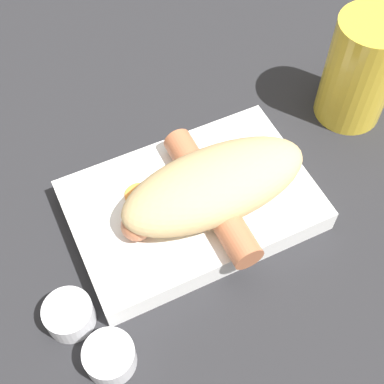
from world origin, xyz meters
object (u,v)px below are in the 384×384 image
at_px(bread_roll, 215,185).
at_px(sausage, 211,195).
at_px(condiment_cup_far, 110,358).
at_px(food_tray, 192,205).
at_px(drink_glass, 360,71).
at_px(condiment_cup_near, 70,315).

height_order(bread_roll, sausage, bread_roll).
bearing_deg(bread_roll, condiment_cup_far, 32.87).
xyz_separation_m(food_tray, bread_roll, (-0.02, 0.01, 0.04)).
bearing_deg(condiment_cup_far, food_tray, -140.30).
distance_m(bread_roll, sausage, 0.01).
height_order(food_tray, sausage, sausage).
distance_m(bread_roll, condiment_cup_far, 0.19).
xyz_separation_m(food_tray, drink_glass, (-0.23, -0.05, 0.05)).
height_order(food_tray, bread_roll, bread_roll).
distance_m(sausage, drink_glass, 0.23).
xyz_separation_m(bread_roll, drink_glass, (-0.21, -0.06, 0.01)).
distance_m(bread_roll, condiment_cup_near, 0.18).
xyz_separation_m(condiment_cup_near, condiment_cup_far, (-0.02, 0.05, 0.00)).
distance_m(food_tray, bread_roll, 0.05).
height_order(bread_roll, condiment_cup_far, bread_roll).
bearing_deg(sausage, condiment_cup_far, 33.28).
xyz_separation_m(bread_roll, condiment_cup_near, (0.17, 0.05, -0.04)).
distance_m(food_tray, condiment_cup_far, 0.17).
bearing_deg(bread_roll, sausage, 20.40).
bearing_deg(sausage, drink_glass, -163.65).
relative_size(food_tray, drink_glass, 1.89).
xyz_separation_m(condiment_cup_near, drink_glass, (-0.39, -0.11, 0.05)).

